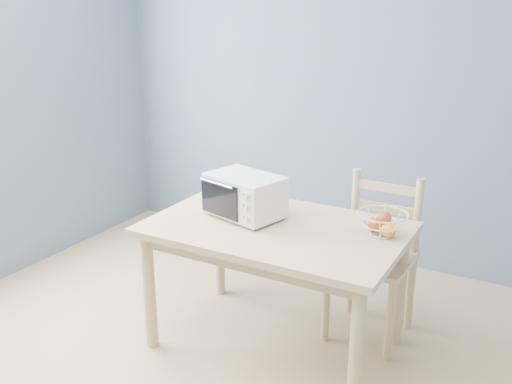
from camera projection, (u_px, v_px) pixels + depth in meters
The scene contains 5 objects.
room at pixel (161, 160), 2.36m from camera, with size 4.01×4.51×2.61m.
dining_table at pixel (276, 242), 3.18m from camera, with size 1.40×0.90×0.75m.
toaster_oven at pixel (243, 195), 3.25m from camera, with size 0.48×0.39×0.25m.
fruit_basket at pixel (383, 223), 3.00m from camera, with size 0.31×0.31×0.14m.
dining_chair at pixel (374, 259), 3.38m from camera, with size 0.46×0.46×0.97m.
Camera 1 is at (1.46, -1.80, 1.92)m, focal length 40.00 mm.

